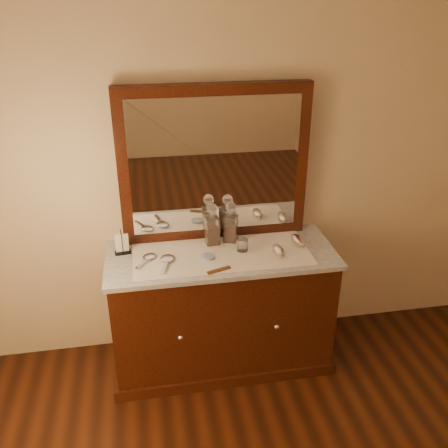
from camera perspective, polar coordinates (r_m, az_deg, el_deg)
The scene contains 18 objects.
dresser_cabinet at distance 3.28m, azimuth -0.31°, elevation -10.12°, with size 1.40×0.55×0.82m, color black.
dresser_plinth at distance 3.51m, azimuth -0.29°, elevation -14.99°, with size 1.46×0.59×0.08m, color black.
knob_left at distance 3.01m, azimuth -5.16°, elevation -13.20°, with size 0.04×0.04×0.04m, color silver.
knob_right at distance 3.09m, azimuth 6.22°, elevation -11.94°, with size 0.04×0.04×0.04m, color silver.
marble_top at distance 3.05m, azimuth -0.33°, elevation -3.66°, with size 1.44×0.59×0.03m, color silver.
mirror_frame at distance 3.06m, azimuth -1.14°, elevation 7.02°, with size 1.20×0.08×1.00m, color black.
mirror_glass at distance 3.03m, azimuth -1.04°, elevation 6.82°, with size 1.06×0.01×0.86m, color white.
lace_runner at distance 3.02m, azimuth -0.27°, elevation -3.57°, with size 1.10×0.45×0.00m, color silver.
pin_dish at distance 2.98m, azimuth -1.91°, elevation -3.89°, with size 0.09×0.09×0.02m, color white.
comb at distance 2.85m, azimuth -0.60°, elevation -5.45°, with size 0.15×0.03×0.01m, color brown.
napkin_rack at distance 3.08m, azimuth -11.92°, elevation -2.36°, with size 0.11×0.07×0.15m.
decanter_left at distance 3.10m, azimuth -1.41°, elevation -0.51°, with size 0.09×0.09×0.28m.
decanter_right at distance 3.13m, azimuth 0.81°, elevation -0.25°, with size 0.11×0.11×0.28m.
brush_near at distance 3.04m, azimuth 6.43°, elevation -3.15°, with size 0.06×0.14×0.04m.
brush_far at distance 3.17m, azimuth 8.75°, elevation -1.94°, with size 0.09×0.16×0.04m.
hand_mirror_outer at distance 3.00m, azimuth -8.96°, elevation -4.00°, with size 0.15×0.20×0.02m.
hand_mirror_inner at distance 2.96m, azimuth -6.76°, elevation -4.27°, with size 0.11×0.23×0.02m.
tumblers at distance 3.05m, azimuth 2.19°, elevation -2.45°, with size 0.07×0.07×0.08m.
Camera 1 is at (-0.45, -0.66, 2.35)m, focal length 38.78 mm.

